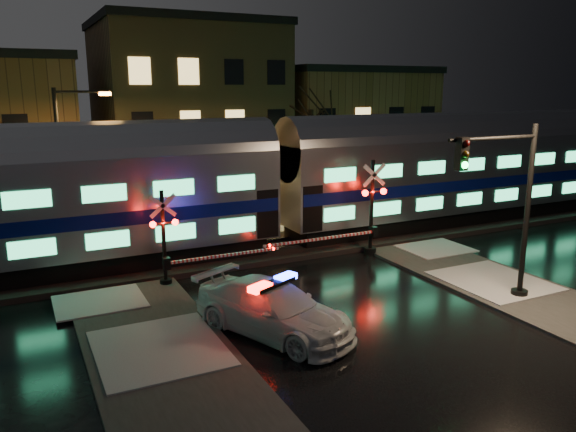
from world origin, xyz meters
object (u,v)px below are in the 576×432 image
Objects in this scene: police_car at (273,309)px; streetlight at (66,159)px; traffic_light at (508,211)px; crossing_signal_right at (366,217)px; crossing_signal_left at (174,247)px.

streetlight is at bearing 86.05° from police_car.
traffic_light is 18.66m from streetlight.
crossing_signal_left is (-8.67, -0.01, -0.26)m from crossing_signal_right.
traffic_light is at bearing -34.99° from crossing_signal_left.
streetlight reaches higher than police_car.
crossing_signal_right is at bearing 13.69° from police_car.
crossing_signal_right is 7.11m from traffic_light.
crossing_signal_right is 8.68m from crossing_signal_left.
streetlight reaches higher than crossing_signal_left.
police_car is at bearing -141.89° from crossing_signal_right.
crossing_signal_right is 1.16× the size of crossing_signal_left.
crossing_signal_right reaches higher than police_car.
police_car is 0.79× the size of streetlight.
crossing_signal_right is 13.70m from streetlight.
police_car is 0.96× the size of crossing_signal_right.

